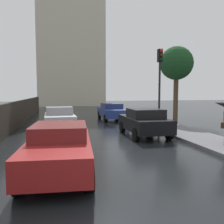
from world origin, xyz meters
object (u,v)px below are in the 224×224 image
at_px(car_white_far_lane, 59,117).
at_px(street_tree_mid, 176,64).
at_px(car_blue_near_kerb, 112,111).
at_px(traffic_light, 160,74).
at_px(car_red_behind_camera, 60,148).
at_px(car_black_far_ahead, 144,122).

height_order(car_white_far_lane, street_tree_mid, street_tree_mid).
xyz_separation_m(car_blue_near_kerb, traffic_light, (1.60, -6.04, 2.64)).
xyz_separation_m(car_blue_near_kerb, car_red_behind_camera, (-4.20, -12.56, 0.02)).
xyz_separation_m(car_black_far_ahead, car_white_far_lane, (-4.35, 3.78, -0.04)).
bearing_deg(car_blue_near_kerb, street_tree_mid, -31.95).
bearing_deg(car_blue_near_kerb, car_red_behind_camera, -108.33).
xyz_separation_m(car_red_behind_camera, car_white_far_lane, (-0.03, 8.81, -0.02)).
bearing_deg(car_black_far_ahead, traffic_light, 45.22).
bearing_deg(car_white_far_lane, traffic_light, 155.61).
xyz_separation_m(traffic_light, street_tree_mid, (2.74, 3.32, 1.01)).
distance_m(car_blue_near_kerb, car_red_behind_camera, 13.24).
distance_m(car_red_behind_camera, traffic_light, 9.11).
xyz_separation_m(car_blue_near_kerb, street_tree_mid, (4.34, -2.72, 3.65)).
bearing_deg(car_black_far_ahead, street_tree_mid, 48.81).
relative_size(car_white_far_lane, traffic_light, 0.85).
relative_size(car_blue_near_kerb, street_tree_mid, 0.80).
bearing_deg(car_black_far_ahead, car_white_far_lane, 139.08).
bearing_deg(car_white_far_lane, street_tree_mid, -176.10).
bearing_deg(car_blue_near_kerb, car_white_far_lane, -138.28).
bearing_deg(traffic_light, car_red_behind_camera, -131.69).
height_order(car_blue_near_kerb, car_black_far_ahead, car_black_far_ahead).
distance_m(car_red_behind_camera, street_tree_mid, 13.52).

